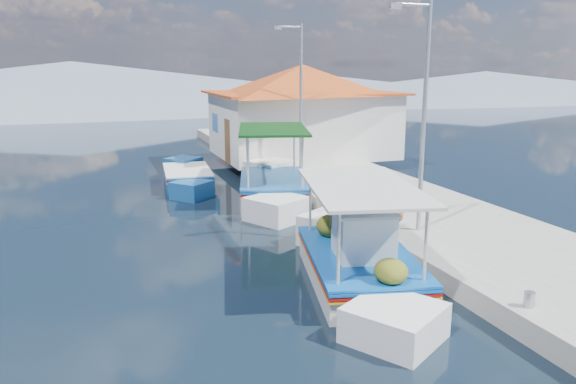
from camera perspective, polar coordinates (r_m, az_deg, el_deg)
name	(u,v)px	position (r m, az deg, el deg)	size (l,w,h in m)	color
ground	(283,298)	(12.24, -0.49, -10.76)	(160.00, 160.00, 0.00)	black
quay	(387,201)	(19.71, 10.03, -0.96)	(5.00, 44.00, 0.50)	#ADABA1
bollards	(341,200)	(18.03, 5.44, -0.81)	(0.20, 17.20, 0.30)	#A5A8AD
main_caique	(357,261)	(13.02, 7.06, -7.03)	(3.39, 7.55, 2.55)	white
caique_green_canopy	(272,188)	(20.67, -1.67, 0.43)	(3.75, 7.60, 2.95)	white
caique_blue_hull	(187,179)	(23.35, -10.26, 1.31)	(2.15, 6.09, 1.09)	#195597
harbor_building	(302,109)	(27.51, 1.44, 8.48)	(10.49, 10.49, 4.40)	white
lamp_post_near	(422,106)	(15.05, 13.48, 8.53)	(1.21, 0.14, 6.00)	#A5A8AD
lamp_post_far	(299,91)	(23.11, 1.11, 10.30)	(1.21, 0.14, 6.00)	#A5A8AD
mountain_ridge	(178,89)	(67.43, -11.12, 10.27)	(171.40, 96.00, 5.50)	slate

